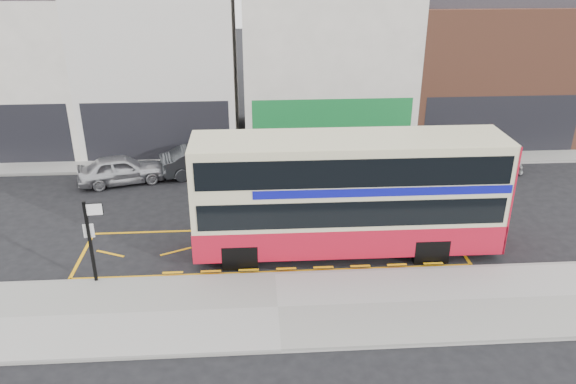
{
  "coord_description": "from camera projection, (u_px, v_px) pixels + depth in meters",
  "views": [
    {
      "loc": [
        -0.64,
        -16.73,
        10.52
      ],
      "look_at": [
        0.6,
        2.0,
        2.12
      ],
      "focal_mm": 35.0,
      "sensor_mm": 36.0,
      "label": 1
    }
  ],
  "objects": [
    {
      "name": "pavement",
      "position": [
        278.0,
        309.0,
        17.45
      ],
      "size": [
        40.0,
        4.0,
        0.15
      ],
      "primitive_type": "cube",
      "color": "#A4A19B",
      "rests_on": "ground"
    },
    {
      "name": "car_white",
      "position": [
        481.0,
        162.0,
        27.51
      ],
      "size": [
        4.54,
        2.53,
        1.24
      ],
      "primitive_type": "imported",
      "rotation": [
        0.0,
        0.0,
        1.76
      ],
      "color": "silver",
      "rests_on": "ground"
    },
    {
      "name": "bus_stop_post",
      "position": [
        91.0,
        234.0,
        18.09
      ],
      "size": [
        0.73,
        0.14,
        2.9
      ],
      "rotation": [
        0.0,
        0.0,
        0.08
      ],
      "color": "black",
      "rests_on": "pavement"
    },
    {
      "name": "road_markings",
      "position": [
        273.0,
        248.0,
        21.03
      ],
      "size": [
        14.0,
        3.4,
        0.01
      ],
      "primitive_type": null,
      "color": "#FFAD0D",
      "rests_on": "ground"
    },
    {
      "name": "double_decker_bus",
      "position": [
        349.0,
        193.0,
        20.0
      ],
      "size": [
        11.0,
        2.6,
        4.39
      ],
      "rotation": [
        0.0,
        0.0,
        -0.0
      ],
      "color": "beige",
      "rests_on": "ground"
    },
    {
      "name": "terrace_green_shop",
      "position": [
        324.0,
        48.0,
        31.37
      ],
      "size": [
        9.0,
        8.01,
        11.3
      ],
      "color": "white",
      "rests_on": "ground"
    },
    {
      "name": "terrace_left",
      "position": [
        161.0,
        45.0,
        30.72
      ],
      "size": [
        8.0,
        8.01,
        11.8
      ],
      "color": "silver",
      "rests_on": "ground"
    },
    {
      "name": "car_grey",
      "position": [
        206.0,
        160.0,
        27.53
      ],
      "size": [
        4.65,
        2.66,
        1.45
      ],
      "primitive_type": "imported",
      "rotation": [
        0.0,
        0.0,
        1.84
      ],
      "color": "#383B3E",
      "rests_on": "ground"
    },
    {
      "name": "kerb",
      "position": [
        275.0,
        275.0,
        19.2
      ],
      "size": [
        40.0,
        0.15,
        0.15
      ],
      "primitive_type": "cube",
      "color": "gray",
      "rests_on": "ground"
    },
    {
      "name": "car_silver",
      "position": [
        122.0,
        169.0,
        26.48
      ],
      "size": [
        4.29,
        2.6,
        1.37
      ],
      "primitive_type": "imported",
      "rotation": [
        0.0,
        0.0,
        1.83
      ],
      "color": "silver",
      "rests_on": "ground"
    },
    {
      "name": "street_tree_right",
      "position": [
        362.0,
        95.0,
        29.91
      ],
      "size": [
        2.06,
        2.06,
        4.45
      ],
      "color": "black",
      "rests_on": "ground"
    },
    {
      "name": "ground",
      "position": [
        275.0,
        271.0,
        19.58
      ],
      "size": [
        120.0,
        120.0,
        0.0
      ],
      "primitive_type": "plane",
      "color": "black",
      "rests_on": "ground"
    },
    {
      "name": "far_pavement",
      "position": [
        265.0,
        158.0,
        29.56
      ],
      "size": [
        50.0,
        3.0,
        0.15
      ],
      "primitive_type": "cube",
      "color": "#A4A19B",
      "rests_on": "ground"
    },
    {
      "name": "terrace_right",
      "position": [
        480.0,
        55.0,
        32.11
      ],
      "size": [
        9.0,
        8.01,
        10.3
      ],
      "color": "brown",
      "rests_on": "ground"
    },
    {
      "name": "terrace_far_left",
      "position": [
        13.0,
        56.0,
        30.44
      ],
      "size": [
        8.0,
        8.01,
        10.8
      ],
      "color": "white",
      "rests_on": "ground"
    }
  ]
}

